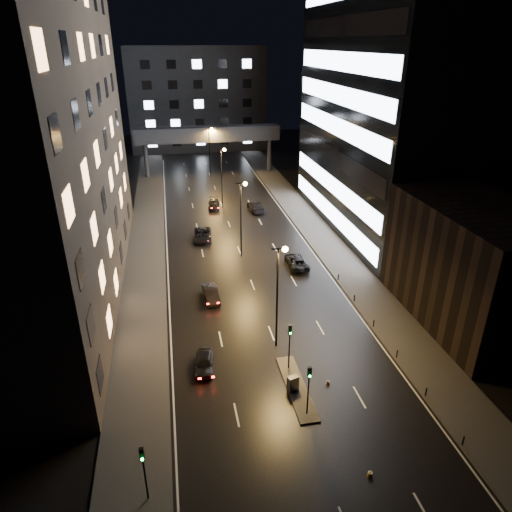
% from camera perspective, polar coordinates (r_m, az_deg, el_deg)
% --- Properties ---
extents(ground, '(160.00, 160.00, 0.00)m').
position_cam_1_polar(ground, '(71.59, -3.39, 4.00)').
color(ground, black).
rests_on(ground, ground).
extents(sidewalk_left, '(5.00, 110.00, 0.15)m').
position_cam_1_polar(sidewalk_left, '(66.53, -13.52, 1.68)').
color(sidewalk_left, '#383533').
rests_on(sidewalk_left, ground).
extents(sidewalk_right, '(5.00, 110.00, 0.15)m').
position_cam_1_polar(sidewalk_right, '(69.68, 7.43, 3.28)').
color(sidewalk_right, '#383533').
rests_on(sidewalk_right, ground).
extents(building_left, '(15.00, 48.00, 40.00)m').
position_cam_1_polar(building_left, '(52.41, -27.51, 16.10)').
color(building_left, '#2D2319').
rests_on(building_left, ground).
extents(building_right_low, '(10.00, 18.00, 12.00)m').
position_cam_1_polar(building_right_low, '(49.51, 25.52, -1.09)').
color(building_right_low, black).
rests_on(building_right_low, ground).
extents(building_right_glass, '(20.00, 36.00, 45.00)m').
position_cam_1_polar(building_right_glass, '(70.74, 18.65, 21.31)').
color(building_right_glass, black).
rests_on(building_right_glass, ground).
extents(building_far, '(34.00, 14.00, 25.00)m').
position_cam_1_polar(building_far, '(125.19, -7.43, 18.93)').
color(building_far, '#333335').
rests_on(building_far, ground).
extents(skybridge, '(30.00, 3.00, 10.00)m').
position_cam_1_polar(skybridge, '(98.14, -6.03, 14.83)').
color(skybridge, '#333335').
rests_on(skybridge, ground).
extents(median_island, '(1.60, 8.00, 0.15)m').
position_cam_1_polar(median_island, '(39.26, 5.06, -16.04)').
color(median_island, '#383533').
rests_on(median_island, ground).
extents(traffic_signal_near, '(0.28, 0.34, 4.40)m').
position_cam_1_polar(traffic_signal_near, '(39.26, 4.23, -10.38)').
color(traffic_signal_near, black).
rests_on(traffic_signal_near, median_island).
extents(traffic_signal_far, '(0.28, 0.34, 4.40)m').
position_cam_1_polar(traffic_signal_far, '(35.13, 6.62, -15.49)').
color(traffic_signal_far, black).
rests_on(traffic_signal_far, median_island).
extents(traffic_signal_corner, '(0.28, 0.34, 4.40)m').
position_cam_1_polar(traffic_signal_corner, '(30.72, -13.88, -24.16)').
color(traffic_signal_corner, black).
rests_on(traffic_signal_corner, ground).
extents(bollard_row, '(0.12, 25.12, 0.90)m').
position_cam_1_polar(bollard_row, '(45.49, 15.78, -9.89)').
color(bollard_row, black).
rests_on(bollard_row, ground).
extents(streetlight_near, '(1.45, 0.50, 10.15)m').
position_cam_1_polar(streetlight_near, '(40.27, 2.92, -3.61)').
color(streetlight_near, black).
rests_on(streetlight_near, ground).
extents(streetlight_mid_a, '(1.45, 0.50, 10.15)m').
position_cam_1_polar(streetlight_mid_a, '(58.21, -1.76, 5.77)').
color(streetlight_mid_a, black).
rests_on(streetlight_mid_a, ground).
extents(streetlight_mid_b, '(1.45, 0.50, 10.15)m').
position_cam_1_polar(streetlight_mid_b, '(77.17, -4.23, 10.63)').
color(streetlight_mid_b, black).
rests_on(streetlight_mid_b, ground).
extents(streetlight_far, '(1.45, 0.50, 10.15)m').
position_cam_1_polar(streetlight_far, '(96.55, -5.76, 13.55)').
color(streetlight_far, black).
rests_on(streetlight_far, ground).
extents(car_away_a, '(1.99, 4.02, 1.32)m').
position_cam_1_polar(car_away_a, '(40.89, -6.50, -13.09)').
color(car_away_a, black).
rests_on(car_away_a, ground).
extents(car_away_b, '(1.77, 4.33, 1.40)m').
position_cam_1_polar(car_away_b, '(50.66, -5.64, -4.73)').
color(car_away_b, black).
rests_on(car_away_b, ground).
extents(car_away_c, '(2.87, 5.46, 1.46)m').
position_cam_1_polar(car_away_c, '(65.86, -6.67, 2.61)').
color(car_away_c, black).
rests_on(car_away_c, ground).
extents(car_away_d, '(2.40, 4.76, 1.33)m').
position_cam_1_polar(car_away_d, '(78.71, -5.31, 6.45)').
color(car_away_d, black).
rests_on(car_away_d, ground).
extents(car_toward_a, '(2.42, 5.10, 1.41)m').
position_cam_1_polar(car_toward_a, '(57.92, 5.09, -0.64)').
color(car_toward_a, black).
rests_on(car_toward_a, ground).
extents(car_toward_b, '(2.43, 5.52, 1.58)m').
position_cam_1_polar(car_toward_b, '(77.01, -0.02, 6.23)').
color(car_toward_b, black).
rests_on(car_toward_b, ground).
extents(utility_cabinet, '(1.00, 0.74, 1.33)m').
position_cam_1_polar(utility_cabinet, '(38.47, 4.63, -15.58)').
color(utility_cabinet, '#535356').
rests_on(utility_cabinet, median_island).
extents(cone_a, '(0.41, 0.41, 0.49)m').
position_cam_1_polar(cone_a, '(39.81, 8.97, -15.29)').
color(cone_a, orange).
rests_on(cone_a, ground).
extents(cone_b, '(0.50, 0.50, 0.48)m').
position_cam_1_polar(cone_b, '(33.99, 14.09, -24.85)').
color(cone_b, orange).
rests_on(cone_b, ground).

